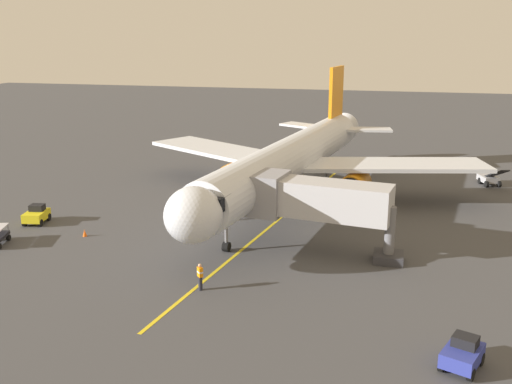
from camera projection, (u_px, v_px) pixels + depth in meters
The scene contains 11 objects.
ground_plane at pixel (274, 196), 55.31m from camera, with size 220.00×220.00×0.00m, color #424244.
apron_lead_in_line at pixel (276, 222), 47.74m from camera, with size 0.24×40.00×0.01m, color yellow.
airplane at pixel (291, 159), 52.55m from camera, with size 34.41×40.27×11.50m.
jet_bridge at pixel (310, 200), 40.58m from camera, with size 11.52×4.43×5.40m.
ground_crew_marshaller at pixel (200, 276), 34.85m from camera, with size 0.46×0.46×1.71m.
ground_crew_wing_walker at pixel (202, 212), 47.47m from camera, with size 0.43×0.31×1.71m.
belt_loader_near_nose at pixel (489, 178), 59.21m from camera, with size 2.51×4.73×2.32m.
tug_portside at pixel (463, 354), 26.77m from camera, with size 2.25×2.69×1.50m.
tug_rear_apron at pixel (36, 215), 47.32m from camera, with size 1.91×2.53×1.50m.
safety_cone_nose_left at pixel (85, 233), 44.32m from camera, with size 0.32×0.32×0.55m, color #F2590F.
safety_cone_nose_right at pixel (180, 223), 46.69m from camera, with size 0.32×0.32×0.55m, color #F2590F.
Camera 1 is at (-11.17, 52.08, 14.99)m, focal length 40.67 mm.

